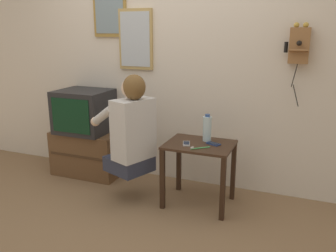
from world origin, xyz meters
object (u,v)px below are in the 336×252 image
Objects in this scene: wall_phone_antique at (299,45)px; cell_phone_held at (186,144)px; wall_mirror at (136,39)px; toothbrush at (199,148)px; television at (84,111)px; cell_phone_spare at (213,144)px; water_bottle at (207,128)px; person at (131,128)px; framed_picture at (110,12)px.

wall_phone_antique reaches higher than cell_phone_held.
toothbrush is at bearing -33.97° from wall_mirror.
television is 2.24m from wall_phone_antique.
television is 1.51m from cell_phone_spare.
water_bottle reaches higher than cell_phone_spare.
water_bottle is at bearing -45.01° from person.
person reaches higher than water_bottle.
person is at bearing -67.92° from wall_mirror.
wall_mirror reaches higher than television.
television is at bearing -156.51° from wall_mirror.
wall_mirror is at bearing 43.77° from person.
water_bottle is (-0.08, 0.08, 0.11)m from cell_phone_spare.
television is 1.08m from framed_picture.
wall_mirror is 1.37m from cell_phone_spare.
wall_phone_antique is 5.26× the size of cell_phone_held.
framed_picture is 3.65× the size of cell_phone_spare.
framed_picture reaches higher than cell_phone_spare.
water_bottle is 0.27m from toothbrush.
water_bottle is at bearing 68.73° from cell_phone_spare.
television is 3.89× the size of toothbrush.
cell_phone_held is 0.16m from toothbrush.
person is 0.68m from water_bottle.
wall_mirror is (-0.25, 0.62, 0.76)m from person.
toothbrush is (0.63, 0.03, -0.12)m from person.
framed_picture is (-1.88, 0.04, 0.31)m from wall_phone_antique.
person is at bearing -156.64° from wall_phone_antique.
cell_phone_held is (-0.85, -0.47, -0.85)m from wall_phone_antique.
television is at bearing 35.18° from toothbrush.
wall_phone_antique is 1.12m from cell_phone_spare.
framed_picture is at bearing 135.00° from cell_phone_held.
television is at bearing 175.16° from water_bottle.
cell_phone_held is (0.74, -0.51, -0.88)m from wall_mirror.
wall_mirror reaches higher than water_bottle.
framed_picture reaches higher than television.
wall_phone_antique reaches higher than cell_phone_spare.
television is 1.45m from toothbrush.
wall_phone_antique is 1.23m from toothbrush.
framed_picture reaches higher than water_bottle.
cell_phone_held is at bearing -12.64° from television.
person is 1.80× the size of framed_picture.
water_bottle is 1.77× the size of toothbrush.
cell_phone_spare is (1.49, -0.20, -0.13)m from television.
cell_phone_spare is at bearing -7.71° from television.
toothbrush is at bearing 176.03° from cell_phone_spare.
cell_phone_spare is (-0.62, -0.39, -0.85)m from wall_phone_antique.
person is 1.32m from framed_picture.
television is 0.76× the size of wall_phone_antique.
cell_phone_held is at bearing -130.35° from water_bottle.
cell_phone_spare is at bearing -24.07° from wall_mirror.
cell_phone_spare is 0.55× the size of water_bottle.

